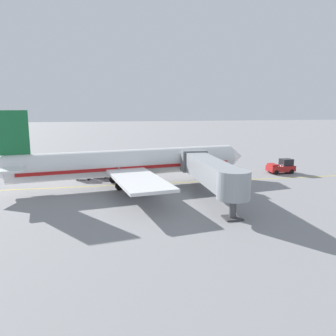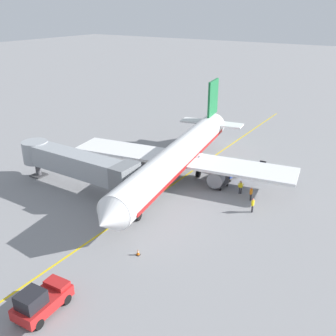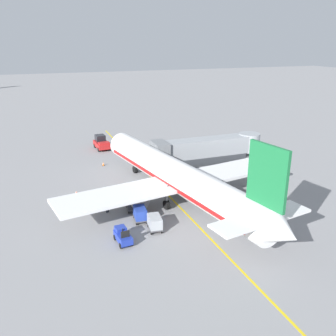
# 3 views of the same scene
# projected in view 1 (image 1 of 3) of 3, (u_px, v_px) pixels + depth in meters

# --- Properties ---
(ground_plane) EXTENTS (400.00, 400.00, 0.00)m
(ground_plane) POSITION_uv_depth(u_px,v_px,m) (128.00, 185.00, 48.08)
(ground_plane) COLOR gray
(gate_lead_in_line) EXTENTS (0.24, 80.00, 0.01)m
(gate_lead_in_line) POSITION_uv_depth(u_px,v_px,m) (128.00, 185.00, 48.08)
(gate_lead_in_line) COLOR gold
(gate_lead_in_line) RESTS_ON ground
(parked_airliner) EXTENTS (30.45, 37.25, 10.63)m
(parked_airliner) POSITION_uv_depth(u_px,v_px,m) (127.00, 163.00, 47.18)
(parked_airliner) COLOR white
(parked_airliner) RESTS_ON ground
(jet_bridge) EXTENTS (17.76, 3.50, 4.98)m
(jet_bridge) POSITION_uv_depth(u_px,v_px,m) (211.00, 171.00, 39.99)
(jet_bridge) COLOR #93999E
(jet_bridge) RESTS_ON ground
(pushback_tractor) EXTENTS (2.48, 4.54, 2.40)m
(pushback_tractor) POSITION_uv_depth(u_px,v_px,m) (282.00, 167.00, 56.19)
(pushback_tractor) COLOR #B21E1E
(pushback_tractor) RESTS_ON ground
(baggage_tug_lead) EXTENTS (1.47, 2.59, 1.62)m
(baggage_tug_lead) POSITION_uv_depth(u_px,v_px,m) (77.00, 171.00, 54.61)
(baggage_tug_lead) COLOR #1E339E
(baggage_tug_lead) RESTS_ON ground
(baggage_cart_front) EXTENTS (1.55, 2.96, 1.58)m
(baggage_cart_front) POSITION_uv_depth(u_px,v_px,m) (120.00, 171.00, 53.05)
(baggage_cart_front) COLOR #4C4C51
(baggage_cart_front) RESTS_ON ground
(baggage_cart_second_in_train) EXTENTS (1.55, 2.96, 1.58)m
(baggage_cart_second_in_train) POSITION_uv_depth(u_px,v_px,m) (100.00, 172.00, 52.45)
(baggage_cart_second_in_train) COLOR #4C4C51
(baggage_cart_second_in_train) RESTS_ON ground
(baggage_cart_third_in_train) EXTENTS (1.55, 2.96, 1.58)m
(baggage_cart_third_in_train) POSITION_uv_depth(u_px,v_px,m) (83.00, 174.00, 51.19)
(baggage_cart_third_in_train) COLOR #4C4C51
(baggage_cart_third_in_train) RESTS_ON ground
(ground_crew_wing_walker) EXTENTS (0.24, 0.72, 1.69)m
(ground_crew_wing_walker) POSITION_uv_depth(u_px,v_px,m) (126.00, 166.00, 57.71)
(ground_crew_wing_walker) COLOR #232328
(ground_crew_wing_walker) RESTS_ON ground
(ground_crew_loader) EXTENTS (0.26, 0.73, 1.69)m
(ground_crew_loader) POSITION_uv_depth(u_px,v_px,m) (140.00, 164.00, 59.36)
(ground_crew_loader) COLOR #232328
(ground_crew_loader) RESTS_ON ground
(ground_crew_marshaller) EXTENTS (0.70, 0.37, 1.69)m
(ground_crew_marshaller) POSITION_uv_depth(u_px,v_px,m) (121.00, 168.00, 55.87)
(ground_crew_marshaller) COLOR #232328
(ground_crew_marshaller) RESTS_ON ground
(safety_cone_nose_left) EXTENTS (0.36, 0.36, 0.59)m
(safety_cone_nose_left) POSITION_uv_depth(u_px,v_px,m) (223.00, 172.00, 56.22)
(safety_cone_nose_left) COLOR black
(safety_cone_nose_left) RESTS_ON ground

